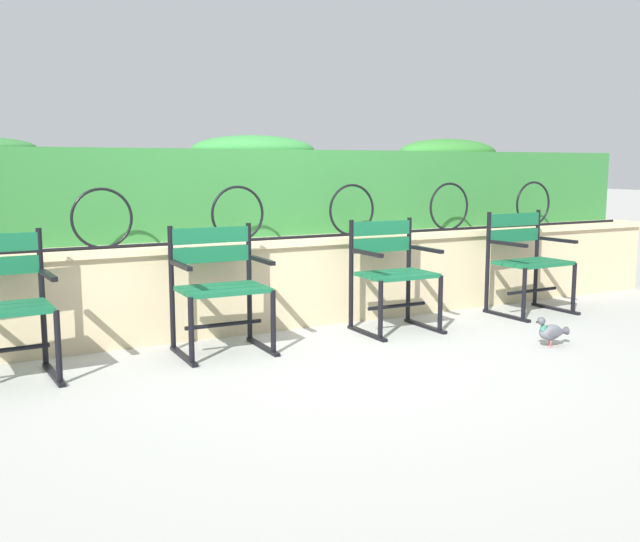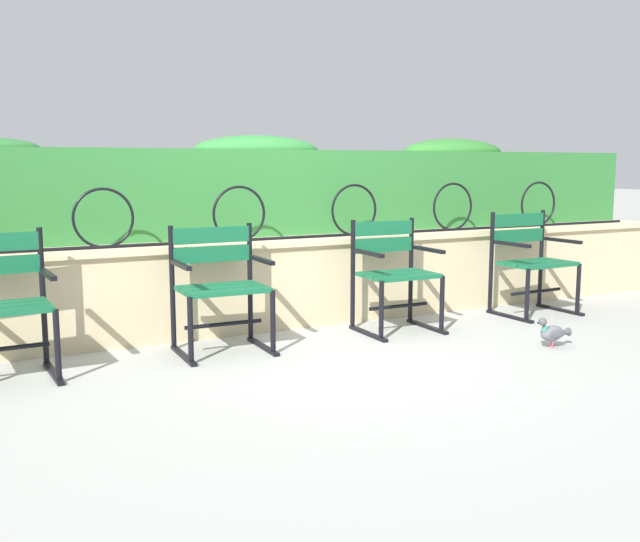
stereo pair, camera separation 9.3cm
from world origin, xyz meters
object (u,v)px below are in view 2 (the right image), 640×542
Objects in this scene: park_chair_centre_left at (219,284)px; park_chair_rightmost at (531,259)px; pigeon_near_chairs at (553,332)px; park_chair_centre_right at (394,271)px.

park_chair_rightmost is at bearing -0.19° from park_chair_centre_left.
park_chair_rightmost is at bearing 54.21° from pigeon_near_chairs.
park_chair_rightmost is 1.28m from pigeon_near_chairs.
park_chair_centre_right is 2.94× the size of pigeon_near_chairs.
park_chair_centre_left is 1.40m from park_chair_centre_right.
park_chair_centre_left is 0.99× the size of park_chair_rightmost.
park_chair_rightmost is at bearing 0.27° from park_chair_centre_right.
park_chair_centre_left is 2.97× the size of pigeon_near_chairs.
park_chair_rightmost is (1.40, 0.01, 0.01)m from park_chair_centre_right.
park_chair_centre_right is (1.40, -0.02, -0.00)m from park_chair_centre_left.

